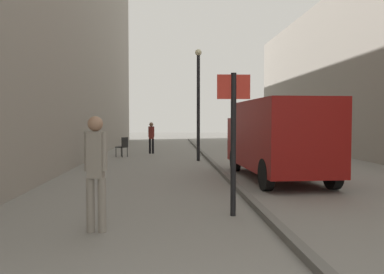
{
  "coord_description": "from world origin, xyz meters",
  "views": [
    {
      "loc": [
        -0.14,
        -1.53,
        1.75
      ],
      "look_at": [
        0.73,
        13.05,
        1.11
      ],
      "focal_mm": 36.0,
      "sensor_mm": 36.0,
      "label": 1
    }
  ],
  "objects_px": {
    "delivery_van": "(277,137)",
    "cafe_chair_near_window": "(123,145)",
    "cafe_chair_by_doorway": "(99,152)",
    "pedestrian_mid_block": "(151,136)",
    "pedestrian_main_foreground": "(96,165)",
    "street_sign_post": "(233,131)",
    "lamp_post": "(198,97)"
  },
  "relations": [
    {
      "from": "pedestrian_main_foreground",
      "to": "cafe_chair_near_window",
      "type": "bearing_deg",
      "value": -80.02
    },
    {
      "from": "pedestrian_main_foreground",
      "to": "street_sign_post",
      "type": "height_order",
      "value": "street_sign_post"
    },
    {
      "from": "lamp_post",
      "to": "cafe_chair_near_window",
      "type": "relative_size",
      "value": 5.06
    },
    {
      "from": "street_sign_post",
      "to": "cafe_chair_by_doorway",
      "type": "height_order",
      "value": "street_sign_post"
    },
    {
      "from": "lamp_post",
      "to": "pedestrian_main_foreground",
      "type": "bearing_deg",
      "value": -102.93
    },
    {
      "from": "street_sign_post",
      "to": "delivery_van",
      "type": "bearing_deg",
      "value": -114.86
    },
    {
      "from": "pedestrian_main_foreground",
      "to": "cafe_chair_by_doorway",
      "type": "relative_size",
      "value": 1.93
    },
    {
      "from": "pedestrian_mid_block",
      "to": "lamp_post",
      "type": "relative_size",
      "value": 0.34
    },
    {
      "from": "delivery_van",
      "to": "cafe_chair_by_doorway",
      "type": "bearing_deg",
      "value": 147.51
    },
    {
      "from": "street_sign_post",
      "to": "cafe_chair_near_window",
      "type": "bearing_deg",
      "value": -72.92
    },
    {
      "from": "pedestrian_main_foreground",
      "to": "cafe_chair_near_window",
      "type": "distance_m",
      "value": 12.36
    },
    {
      "from": "lamp_post",
      "to": "delivery_van",
      "type": "bearing_deg",
      "value": -69.86
    },
    {
      "from": "cafe_chair_near_window",
      "to": "delivery_van",
      "type": "bearing_deg",
      "value": -110.07
    },
    {
      "from": "pedestrian_mid_block",
      "to": "lamp_post",
      "type": "xyz_separation_m",
      "value": [
        2.18,
        -3.71,
        1.78
      ]
    },
    {
      "from": "pedestrian_main_foreground",
      "to": "pedestrian_mid_block",
      "type": "relative_size",
      "value": 1.11
    },
    {
      "from": "pedestrian_main_foreground",
      "to": "cafe_chair_near_window",
      "type": "relative_size",
      "value": 1.93
    },
    {
      "from": "pedestrian_main_foreground",
      "to": "street_sign_post",
      "type": "bearing_deg",
      "value": -153.73
    },
    {
      "from": "cafe_chair_near_window",
      "to": "cafe_chair_by_doorway",
      "type": "xyz_separation_m",
      "value": [
        -0.45,
        -3.82,
        0.0
      ]
    },
    {
      "from": "pedestrian_mid_block",
      "to": "street_sign_post",
      "type": "height_order",
      "value": "street_sign_post"
    },
    {
      "from": "cafe_chair_by_doorway",
      "to": "pedestrian_mid_block",
      "type": "bearing_deg",
      "value": -50.7
    },
    {
      "from": "pedestrian_mid_block",
      "to": "street_sign_post",
      "type": "distance_m",
      "value": 13.39
    },
    {
      "from": "delivery_van",
      "to": "cafe_chair_near_window",
      "type": "xyz_separation_m",
      "value": [
        -5.37,
        7.2,
        -0.7
      ]
    },
    {
      "from": "street_sign_post",
      "to": "cafe_chair_by_doorway",
      "type": "bearing_deg",
      "value": -62.68
    },
    {
      "from": "pedestrian_main_foreground",
      "to": "lamp_post",
      "type": "bearing_deg",
      "value": -97.81
    },
    {
      "from": "pedestrian_main_foreground",
      "to": "delivery_van",
      "type": "xyz_separation_m",
      "value": [
        4.32,
        5.11,
        0.2
      ]
    },
    {
      "from": "delivery_van",
      "to": "pedestrian_main_foreground",
      "type": "bearing_deg",
      "value": -132.61
    },
    {
      "from": "pedestrian_main_foreground",
      "to": "cafe_chair_by_doorway",
      "type": "distance_m",
      "value": 8.63
    },
    {
      "from": "cafe_chair_by_doorway",
      "to": "street_sign_post",
      "type": "bearing_deg",
      "value": 172.82
    },
    {
      "from": "pedestrian_main_foreground",
      "to": "lamp_post",
      "type": "distance_m",
      "value": 10.79
    },
    {
      "from": "cafe_chair_by_doorway",
      "to": "delivery_van",
      "type": "bearing_deg",
      "value": -153.9
    },
    {
      "from": "pedestrian_mid_block",
      "to": "cafe_chair_near_window",
      "type": "bearing_deg",
      "value": -108.9
    },
    {
      "from": "delivery_van",
      "to": "cafe_chair_near_window",
      "type": "relative_size",
      "value": 5.6
    }
  ]
}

